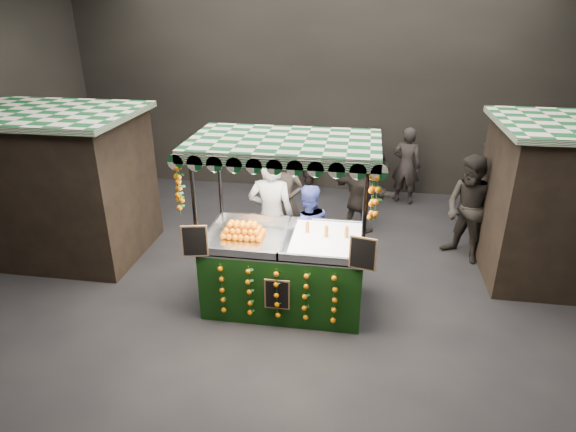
# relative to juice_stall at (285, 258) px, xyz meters

# --- Properties ---
(ground) EXTENTS (12.00, 12.00, 0.00)m
(ground) POSITION_rel_juice_stall_xyz_m (0.16, 0.14, -0.80)
(ground) COLOR black
(ground) RESTS_ON ground
(market_hall) EXTENTS (12.10, 10.10, 5.05)m
(market_hall) POSITION_rel_juice_stall_xyz_m (0.16, 0.14, 2.58)
(market_hall) COLOR black
(market_hall) RESTS_ON ground
(neighbour_stall_left) EXTENTS (3.00, 2.20, 2.60)m
(neighbour_stall_left) POSITION_rel_juice_stall_xyz_m (-4.24, 1.14, 0.51)
(neighbour_stall_left) COLOR black
(neighbour_stall_left) RESTS_ON ground
(juice_stall) EXTENTS (2.67, 1.57, 2.59)m
(juice_stall) POSITION_rel_juice_stall_xyz_m (0.00, 0.00, 0.00)
(juice_stall) COLOR black
(juice_stall) RESTS_ON ground
(vendor_grey) EXTENTS (0.76, 0.51, 2.07)m
(vendor_grey) POSITION_rel_juice_stall_xyz_m (-0.39, 0.94, 0.23)
(vendor_grey) COLOR gray
(vendor_grey) RESTS_ON ground
(vendor_blue) EXTENTS (0.95, 0.84, 1.65)m
(vendor_blue) POSITION_rel_juice_stall_xyz_m (0.22, 0.86, 0.02)
(vendor_blue) COLOR navy
(vendor_blue) RESTS_ON ground
(shopper_0) EXTENTS (0.70, 0.48, 1.82)m
(shopper_0) POSITION_rel_juice_stall_xyz_m (-0.32, 1.94, 0.11)
(shopper_0) COLOR #2B2523
(shopper_0) RESTS_ON ground
(shopper_1) EXTENTS (1.17, 1.17, 1.91)m
(shopper_1) POSITION_rel_juice_stall_xyz_m (2.93, 1.94, 0.16)
(shopper_1) COLOR black
(shopper_1) RESTS_ON ground
(shopper_2) EXTENTS (1.09, 0.86, 1.73)m
(shopper_2) POSITION_rel_juice_stall_xyz_m (1.18, 4.43, 0.06)
(shopper_2) COLOR #2A2422
(shopper_2) RESTS_ON ground
(shopper_3) EXTENTS (1.44, 1.20, 1.93)m
(shopper_3) POSITION_rel_juice_stall_xyz_m (3.71, 3.52, 0.16)
(shopper_3) COLOR #282420
(shopper_3) RESTS_ON ground
(shopper_4) EXTENTS (1.02, 0.98, 1.77)m
(shopper_4) POSITION_rel_juice_stall_xyz_m (-3.89, 2.73, 0.08)
(shopper_4) COLOR #282321
(shopper_4) RESTS_ON ground
(shopper_5) EXTENTS (1.48, 1.30, 1.62)m
(shopper_5) POSITION_rel_juice_stall_xyz_m (1.01, 2.87, 0.01)
(shopper_5) COLOR black
(shopper_5) RESTS_ON ground
(shopper_6) EXTENTS (0.45, 0.63, 1.64)m
(shopper_6) POSITION_rel_juice_stall_xyz_m (-0.23, 4.74, 0.02)
(shopper_6) COLOR #292421
(shopper_6) RESTS_ON ground
(shopper_7) EXTENTS (0.74, 0.60, 1.75)m
(shopper_7) POSITION_rel_juice_stall_xyz_m (2.01, 4.52, 0.07)
(shopper_7) COLOR #2B2423
(shopper_7) RESTS_ON ground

